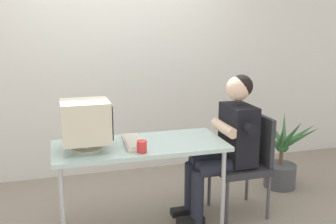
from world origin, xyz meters
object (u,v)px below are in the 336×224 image
(crt_monitor, at_px, (86,122))
(person_seated, at_px, (227,140))
(potted_plant, at_px, (281,157))
(desk, at_px, (140,150))
(office_chair, at_px, (246,159))
(desk_mug, at_px, (142,147))
(keyboard, at_px, (133,142))

(crt_monitor, distance_m, person_seated, 1.25)
(crt_monitor, distance_m, potted_plant, 2.18)
(crt_monitor, height_order, person_seated, person_seated)
(potted_plant, bearing_deg, desk, -165.54)
(person_seated, bearing_deg, office_chair, 0.00)
(desk, xyz_separation_m, desk_mug, (-0.03, -0.22, 0.10))
(keyboard, xyz_separation_m, person_seated, (0.84, 0.01, -0.05))
(keyboard, bearing_deg, desk_mug, -84.24)
(desk_mug, bearing_deg, person_seated, 15.74)
(crt_monitor, bearing_deg, office_chair, 2.57)
(keyboard, bearing_deg, office_chair, 0.36)
(crt_monitor, xyz_separation_m, keyboard, (0.37, 0.06, -0.21))
(desk, height_order, crt_monitor, crt_monitor)
(desk, relative_size, person_seated, 1.09)
(desk, relative_size, keyboard, 3.04)
(office_chair, distance_m, desk_mug, 1.08)
(office_chair, bearing_deg, potted_plant, 32.67)
(crt_monitor, bearing_deg, keyboard, 8.68)
(crt_monitor, bearing_deg, person_seated, 2.98)
(crt_monitor, relative_size, desk_mug, 4.22)
(desk, relative_size, crt_monitor, 3.59)
(keyboard, height_order, office_chair, office_chair)
(office_chair, bearing_deg, desk_mug, -167.13)
(desk, height_order, office_chair, office_chair)
(potted_plant, xyz_separation_m, desk_mug, (-1.64, -0.63, 0.47))
(potted_plant, relative_size, desk_mug, 8.74)
(potted_plant, distance_m, desk_mug, 1.81)
(desk, relative_size, potted_plant, 1.74)
(desk, bearing_deg, keyboard, 171.35)
(keyboard, relative_size, potted_plant, 0.57)
(potted_plant, bearing_deg, person_seated, -153.91)
(desk, xyz_separation_m, keyboard, (-0.05, 0.01, 0.07))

